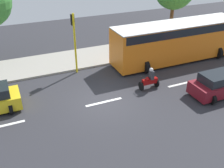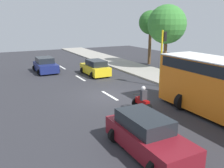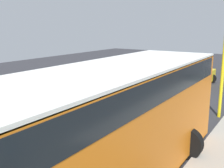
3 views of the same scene
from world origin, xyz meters
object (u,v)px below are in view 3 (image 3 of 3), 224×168
(city_bus, at_px, (90,131))
(motorcycle, at_px, (93,108))
(car_dark_blue, at_px, (163,64))
(car_yellow_cab, at_px, (196,75))

(city_bus, distance_m, motorcycle, 5.69)
(car_dark_blue, height_order, motorcycle, motorcycle)
(city_bus, xyz_separation_m, motorcycle, (-3.30, 4.47, -1.20))
(city_bus, bearing_deg, motorcycle, 126.39)
(motorcycle, bearing_deg, car_yellow_cab, 82.05)
(car_dark_blue, xyz_separation_m, car_yellow_cab, (4.03, -3.69, -0.00))
(car_yellow_cab, distance_m, motorcycle, 10.20)
(car_dark_blue, height_order, city_bus, city_bus)
(city_bus, bearing_deg, car_yellow_cab, 97.38)
(car_dark_blue, distance_m, motorcycle, 14.04)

